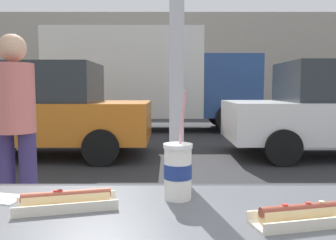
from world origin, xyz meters
name	(u,v)px	position (x,y,z in m)	size (l,w,h in m)	color
ground_plane	(167,139)	(0.00, 8.00, 0.00)	(60.00, 60.00, 0.00)	#2D2D30
building_facade_far	(167,64)	(0.00, 18.40, 2.69)	(28.00, 1.20, 5.38)	#A89E8E
soda_cup_right	(176,170)	(0.00, -0.13, 1.09)	(0.09, 0.09, 0.33)	white
hotdog_tray_near	(65,201)	(-0.31, -0.21, 1.03)	(0.29, 0.16, 0.05)	beige
hotdog_tray_far	(297,215)	(0.29, -0.32, 1.03)	(0.25, 0.14, 0.05)	beige
napkin_wrapper	(0,199)	(-0.53, -0.13, 1.01)	(0.12, 0.09, 0.00)	white
parked_car_orange	(42,110)	(-2.47, 5.69, 0.91)	(4.12, 2.03, 1.83)	orange
parked_car_white	(333,109)	(3.27, 5.69, 0.92)	(4.17, 2.04, 1.85)	silver
box_truck	(146,77)	(-0.68, 10.05, 1.68)	(6.49, 2.44, 3.13)	silver
pedestrian	(13,121)	(-1.27, 1.66, 1.07)	(0.32, 0.32, 1.63)	#312857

